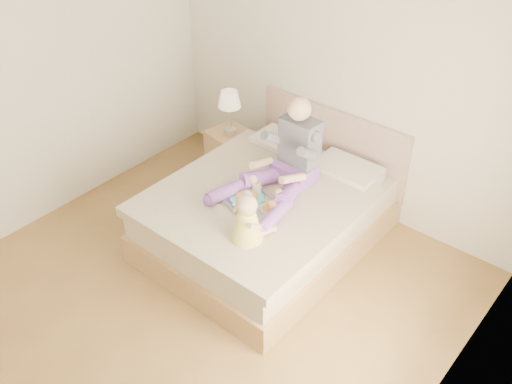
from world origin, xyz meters
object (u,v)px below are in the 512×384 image
Objects in this scene: adult at (286,163)px; baby at (248,221)px; bed at (271,212)px; tray at (254,203)px; nightstand at (232,155)px.

adult is 0.82m from baby.
baby reaches higher than bed.
adult is at bearing 103.17° from tray.
nightstand is 1.43m from tray.
adult reaches higher than baby.
bed is 3.89× the size of nightstand.
baby reaches higher than nightstand.
baby is at bearing -71.99° from adult.
bed reaches higher than tray.
baby is (1.31, -1.24, 0.50)m from nightstand.
tray is at bearing 144.03° from baby.
baby is (0.24, -0.36, 0.14)m from tray.
tray is (0.06, -0.33, 0.33)m from bed.
tray is 0.45m from baby.
bed is 0.88m from baby.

